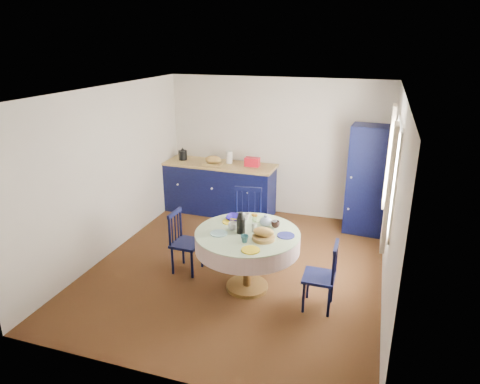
# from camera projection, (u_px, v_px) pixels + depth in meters

# --- Properties ---
(floor) EXTENTS (4.50, 4.50, 0.00)m
(floor) POSITION_uv_depth(u_px,v_px,m) (237.00, 267.00, 6.19)
(floor) COLOR black
(floor) RESTS_ON ground
(ceiling) EXTENTS (4.50, 4.50, 0.00)m
(ceiling) POSITION_uv_depth(u_px,v_px,m) (237.00, 91.00, 5.34)
(ceiling) COLOR white
(ceiling) RESTS_ON wall_back
(wall_back) EXTENTS (4.00, 0.02, 2.50)m
(wall_back) POSITION_uv_depth(u_px,v_px,m) (276.00, 148.00, 7.78)
(wall_back) COLOR beige
(wall_back) RESTS_ON floor
(wall_left) EXTENTS (0.02, 4.50, 2.50)m
(wall_left) POSITION_uv_depth(u_px,v_px,m) (109.00, 172.00, 6.35)
(wall_left) COLOR beige
(wall_left) RESTS_ON floor
(wall_right) EXTENTS (0.02, 4.50, 2.50)m
(wall_right) POSITION_uv_depth(u_px,v_px,m) (393.00, 202.00, 5.18)
(wall_right) COLOR beige
(wall_right) RESTS_ON floor
(window) EXTENTS (0.10, 1.74, 1.45)m
(window) POSITION_uv_depth(u_px,v_px,m) (392.00, 173.00, 5.37)
(window) COLOR white
(window) RESTS_ON wall_right
(kitchen_counter) EXTENTS (2.16, 0.71, 1.20)m
(kitchen_counter) POSITION_uv_depth(u_px,v_px,m) (218.00, 187.00, 8.01)
(kitchen_counter) COLOR black
(kitchen_counter) RESTS_ON floor
(pantry_cabinet) EXTENTS (0.67, 0.51, 1.83)m
(pantry_cabinet) POSITION_uv_depth(u_px,v_px,m) (368.00, 180.00, 7.05)
(pantry_cabinet) COLOR black
(pantry_cabinet) RESTS_ON floor
(dining_table) EXTENTS (1.34, 1.34, 1.09)m
(dining_table) POSITION_uv_depth(u_px,v_px,m) (248.00, 241.00, 5.44)
(dining_table) COLOR brown
(dining_table) RESTS_ON floor
(chair_left) EXTENTS (0.39, 0.41, 0.89)m
(chair_left) POSITION_uv_depth(u_px,v_px,m) (184.00, 241.00, 5.97)
(chair_left) COLOR black
(chair_left) RESTS_ON floor
(chair_far) EXTENTS (0.51, 0.49, 1.02)m
(chair_far) POSITION_uv_depth(u_px,v_px,m) (246.00, 222.00, 6.44)
(chair_far) COLOR black
(chair_far) RESTS_ON floor
(chair_right) EXTENTS (0.38, 0.40, 0.88)m
(chair_right) POSITION_uv_depth(u_px,v_px,m) (322.00, 276.00, 5.11)
(chair_right) COLOR black
(chair_right) RESTS_ON floor
(mug_a) EXTENTS (0.12, 0.12, 0.10)m
(mug_a) POSITION_uv_depth(u_px,v_px,m) (233.00, 226.00, 5.46)
(mug_a) COLOR silver
(mug_a) RESTS_ON dining_table
(mug_b) EXTENTS (0.10, 0.10, 0.09)m
(mug_b) POSITION_uv_depth(u_px,v_px,m) (245.00, 239.00, 5.13)
(mug_b) COLOR #2F656F
(mug_b) RESTS_ON dining_table
(mug_c) EXTENTS (0.11, 0.11, 0.09)m
(mug_c) POSITION_uv_depth(u_px,v_px,m) (276.00, 224.00, 5.53)
(mug_c) COLOR black
(mug_c) RESTS_ON dining_table
(mug_d) EXTENTS (0.10, 0.10, 0.09)m
(mug_d) POSITION_uv_depth(u_px,v_px,m) (246.00, 217.00, 5.76)
(mug_d) COLOR silver
(mug_d) RESTS_ON dining_table
(cobalt_bowl) EXTENTS (0.24, 0.24, 0.06)m
(cobalt_bowl) POSITION_uv_depth(u_px,v_px,m) (235.00, 218.00, 5.76)
(cobalt_bowl) COLOR navy
(cobalt_bowl) RESTS_ON dining_table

